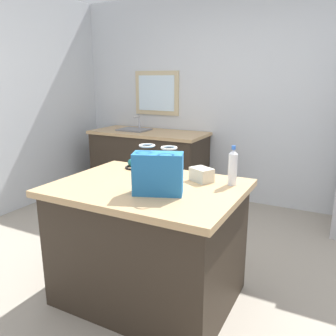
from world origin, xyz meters
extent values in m
plane|color=#9E9384|center=(0.00, 0.00, 0.00)|extent=(6.17, 6.17, 0.00)
cube|color=silver|center=(0.00, 2.24, 1.32)|extent=(5.14, 0.10, 2.63)
cube|color=#CCB78C|center=(-1.41, 2.18, 1.38)|extent=(0.68, 0.04, 0.60)
cube|color=white|center=(-1.41, 2.16, 1.38)|extent=(0.56, 0.02, 0.48)
cube|color=#33281E|center=(-0.18, -0.16, 0.41)|extent=(1.20, 0.88, 0.82)
cube|color=tan|center=(-0.18, -0.16, 0.84)|extent=(1.28, 0.96, 0.05)
cube|color=#33281E|center=(-1.35, 1.83, 0.43)|extent=(1.52, 0.65, 0.85)
cube|color=tan|center=(-1.35, 1.83, 0.87)|extent=(1.56, 0.69, 0.04)
cube|color=slate|center=(-1.58, 1.83, 0.84)|extent=(0.40, 0.32, 0.14)
cylinder|color=#B7B7BC|center=(-1.58, 1.97, 0.98)|extent=(0.03, 0.03, 0.18)
cylinder|color=#B7B7BC|center=(-1.58, 1.90, 1.07)|extent=(0.02, 0.14, 0.02)
cube|color=#236BAD|center=(-0.02, -0.29, 1.00)|extent=(0.34, 0.25, 0.26)
torus|color=white|center=(-0.10, -0.29, 1.17)|extent=(0.13, 0.13, 0.01)
torus|color=white|center=(0.05, -0.29, 1.17)|extent=(0.13, 0.13, 0.01)
cube|color=beige|center=(0.12, 0.09, 0.91)|extent=(0.19, 0.17, 0.10)
cylinder|color=white|center=(0.34, 0.11, 0.98)|extent=(0.06, 0.06, 0.22)
cone|color=white|center=(0.34, 0.11, 1.10)|extent=(0.06, 0.06, 0.03)
cylinder|color=blue|center=(0.34, 0.11, 1.13)|extent=(0.03, 0.03, 0.02)
torus|color=black|center=(-0.51, 0.18, 0.87)|extent=(0.21, 0.21, 0.01)
sphere|color=#19666B|center=(-0.45, 0.14, 0.90)|extent=(0.06, 0.06, 0.06)
sphere|color=#19666B|center=(-0.56, 0.22, 0.90)|extent=(0.06, 0.06, 0.06)
camera|label=1|loc=(0.98, -2.09, 1.57)|focal=36.52mm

